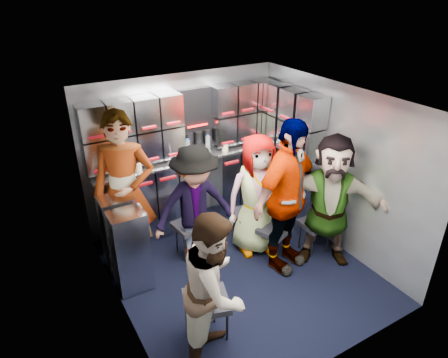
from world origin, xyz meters
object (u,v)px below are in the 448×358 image
jump_seat_mid_left (190,227)px  jump_seat_near_left (206,303)px  attendant_standing (125,193)px  attendant_arc_d (287,198)px  jump_seat_near_right (315,225)px  attendant_arc_b (196,207)px  attendant_arc_c (257,195)px  jump_seat_center (248,215)px  jump_seat_mid_right (274,231)px  attendant_arc_e (330,201)px  attendant_arc_a (215,289)px

jump_seat_mid_left → jump_seat_near_left: bearing=-109.5°
attendant_standing → jump_seat_mid_left: bearing=9.6°
jump_seat_near_left → attendant_standing: bearing=99.0°
attendant_arc_d → jump_seat_near_right: bearing=-13.5°
attendant_arc_b → jump_seat_mid_left: bearing=98.4°
attendant_standing → attendant_arc_c: (1.47, -0.53, -0.19)m
attendant_standing → attendant_arc_d: size_ratio=1.03×
jump_seat_near_left → attendant_arc_b: attendant_arc_b is taller
jump_seat_center → attendant_standing: bearing=166.6°
attendant_arc_c → attendant_arc_d: bearing=-65.1°
attendant_standing → attendant_arc_c: size_ratio=1.24×
jump_seat_mid_right → attendant_standing: bearing=152.9°
attendant_arc_c → attendant_arc_d: attendant_arc_d is taller
jump_seat_near_left → jump_seat_mid_right: bearing=28.0°
jump_seat_near_right → attendant_arc_e: (0.00, -0.18, 0.45)m
jump_seat_mid_left → jump_seat_near_right: jump_seat_mid_left is taller
jump_seat_mid_right → attendant_arc_c: 0.50m
jump_seat_mid_right → jump_seat_near_right: jump_seat_near_right is taller
jump_seat_center → attendant_arc_b: (-0.78, -0.05, 0.38)m
jump_seat_near_right → attendant_arc_a: (-1.86, -0.73, 0.38)m
attendant_arc_d → attendant_arc_c: bearing=85.9°
jump_seat_mid_left → attendant_arc_c: bearing=-21.9°
jump_seat_center → attendant_arc_c: (-0.00, -0.18, 0.39)m
jump_seat_mid_left → attendant_arc_e: 1.73m
jump_seat_center → jump_seat_near_right: (0.63, -0.60, -0.02)m
jump_seat_near_left → jump_seat_mid_right: 1.51m
attendant_arc_b → attendant_arc_a: bearing=-101.1°
attendant_arc_e → attendant_arc_c: bearing=173.9°
jump_seat_mid_left → attendant_arc_b: size_ratio=0.29×
jump_seat_near_right → attendant_arc_d: (-0.53, -0.03, 0.56)m
jump_seat_near_left → attendant_standing: size_ratio=0.26×
attendant_arc_a → attendant_arc_b: bearing=23.2°
jump_seat_center → attendant_arc_d: (0.10, -0.63, 0.54)m
attendant_arc_a → attendant_arc_c: size_ratio=0.97×
attendant_standing → attendant_arc_e: bearing=-1.2°
jump_seat_near_left → jump_seat_center: size_ratio=1.13×
attendant_arc_d → attendant_arc_b: bearing=130.0°
jump_seat_mid_left → attendant_arc_a: (-0.46, -1.47, 0.36)m
jump_seat_mid_left → attendant_arc_c: (0.78, -0.31, 0.39)m
jump_seat_near_right → attendant_arc_c: bearing=146.1°
jump_seat_near_left → attendant_standing: 1.62m
jump_seat_near_right → attendant_arc_d: 0.78m
jump_seat_near_left → jump_seat_near_right: jump_seat_near_left is taller
jump_seat_mid_left → attendant_arc_b: (0.00, -0.18, 0.38)m
attendant_arc_a → attendant_arc_c: (1.23, 1.16, 0.03)m
jump_seat_near_left → attendant_arc_b: bearing=67.6°
attendant_arc_e → attendant_arc_d: bearing=-158.4°
attendant_arc_c → attendant_arc_e: attendant_arc_e is taller
jump_seat_mid_right → attendant_arc_e: 0.77m
attendant_arc_e → attendant_arc_b: bearing=-169.9°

